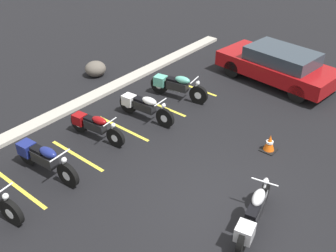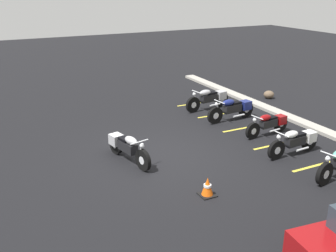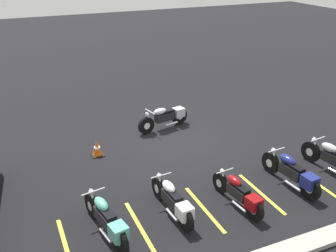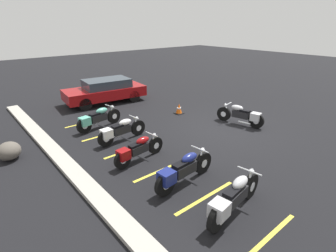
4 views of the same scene
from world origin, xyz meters
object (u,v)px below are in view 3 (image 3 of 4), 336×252
object	(u,v)px
parked_bike_1	(293,173)
parked_bike_2	(239,194)
traffic_cone	(97,149)
parked_bike_0	(336,160)
parked_bike_4	(107,219)
parked_bike_3	(173,201)
motorcycle_silver_featured	(166,117)

from	to	relation	value
parked_bike_1	parked_bike_2	distance (m)	1.90
parked_bike_2	traffic_cone	xyz separation A→B (m)	(2.66, -4.22, -0.18)
parked_bike_0	parked_bike_4	size ratio (longest dim) A/B	1.04
parked_bike_2	parked_bike_3	xyz separation A→B (m)	(1.70, -0.37, 0.02)
parked_bike_0	parked_bike_1	size ratio (longest dim) A/B	1.01
parked_bike_2	parked_bike_3	distance (m)	1.74
parked_bike_2	traffic_cone	distance (m)	5.00
parked_bike_1	parked_bike_2	size ratio (longest dim) A/B	1.12
motorcycle_silver_featured	parked_bike_4	world-z (taller)	parked_bike_4
parked_bike_2	parked_bike_3	bearing A→B (deg)	71.34
traffic_cone	parked_bike_0	bearing A→B (deg)	147.42
parked_bike_2	parked_bike_0	bearing A→B (deg)	-91.94
parked_bike_0	parked_bike_4	world-z (taller)	parked_bike_0
motorcycle_silver_featured	parked_bike_4	bearing A→B (deg)	42.03
motorcycle_silver_featured	traffic_cone	distance (m)	3.09
motorcycle_silver_featured	parked_bike_2	bearing A→B (deg)	75.66
parked_bike_1	parked_bike_4	world-z (taller)	parked_bike_1
parked_bike_3	traffic_cone	world-z (taller)	parked_bike_3
parked_bike_1	parked_bike_3	bearing A→B (deg)	82.95
parked_bike_3	parked_bike_4	distance (m)	1.72
parked_bike_0	parked_bike_3	bearing A→B (deg)	80.96
parked_bike_3	traffic_cone	size ratio (longest dim) A/B	4.15
parked_bike_0	traffic_cone	distance (m)	7.34
motorcycle_silver_featured	parked_bike_4	size ratio (longest dim) A/B	0.99
motorcycle_silver_featured	traffic_cone	world-z (taller)	motorcycle_silver_featured
motorcycle_silver_featured	parked_bike_4	xyz separation A→B (m)	(3.64, 5.01, 0.00)
motorcycle_silver_featured	parked_bike_2	world-z (taller)	motorcycle_silver_featured
parked_bike_0	traffic_cone	bearing A→B (deg)	49.44
parked_bike_0	parked_bike_1	xyz separation A→B (m)	(1.63, 0.06, -0.00)
motorcycle_silver_featured	parked_bike_0	distance (m)	6.01
parked_bike_0	parked_bike_1	world-z (taller)	parked_bike_0
parked_bike_1	parked_bike_4	xyz separation A→B (m)	(5.31, -0.08, -0.01)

